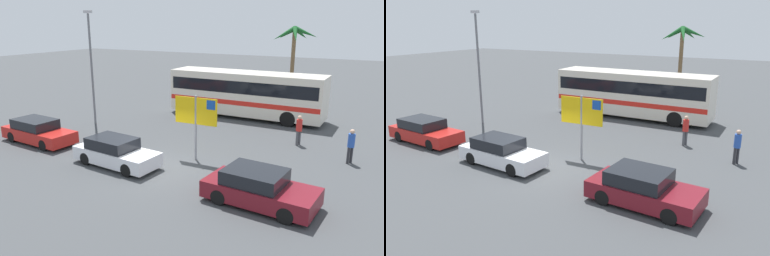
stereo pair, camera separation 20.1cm
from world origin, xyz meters
The scene contains 10 objects.
ground centered at (0.00, 0.00, 0.00)m, with size 120.00×120.00×0.00m, color #424447.
bus_front_coach centered at (-0.10, 11.32, 1.78)m, with size 10.85×2.59×3.17m.
ferry_sign centered at (1.04, 1.93, 2.33)m, with size 2.20×0.14×3.20m.
car_maroon centered at (5.30, -1.12, 0.64)m, with size 4.25×2.18×1.32m.
car_red centered at (-8.03, 0.06, 0.64)m, with size 4.61×2.02×1.32m.
car_white centered at (-1.93, -0.59, 0.64)m, with size 4.34×2.01×1.32m.
pedestrian_crossing_lot centered at (4.83, 6.64, 0.98)m, with size 0.32×0.32×1.67m.
pedestrian_near_sign centered at (7.68, 5.02, 1.00)m, with size 0.32×0.32×1.69m.
lamp_post_left_side centered at (-8.14, 4.71, 3.94)m, with size 0.56×0.20×7.22m.
palm_tree_seaside centered at (1.31, 18.00, 4.95)m, with size 3.54×3.49×6.23m.
Camera 1 is at (9.41, -13.61, 6.56)m, focal length 35.63 mm.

